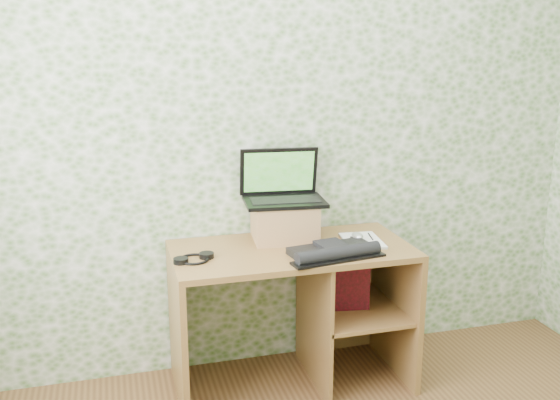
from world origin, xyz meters
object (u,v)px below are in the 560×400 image
object	(u,v)px
keyboard	(334,251)
notepad	(362,241)
desk	(304,294)
riser	(284,221)
laptop	(282,189)

from	to	relation	value
keyboard	notepad	world-z (taller)	keyboard
desk	notepad	xyz separation A→B (m)	(0.30, -0.04, 0.27)
desk	riser	size ratio (longest dim) A/B	3.72
keyboard	notepad	size ratio (longest dim) A/B	1.81
laptop	notepad	distance (m)	0.49
laptop	notepad	xyz separation A→B (m)	(0.37, -0.20, -0.25)
riser	notepad	size ratio (longest dim) A/B	1.22
laptop	notepad	bearing A→B (deg)	-22.10
desk	notepad	distance (m)	0.41
laptop	notepad	size ratio (longest dim) A/B	1.64
notepad	keyboard	bearing A→B (deg)	-137.30
notepad	riser	bearing A→B (deg)	163.88
riser	laptop	distance (m)	0.17
riser	keyboard	size ratio (longest dim) A/B	0.67
desk	laptop	distance (m)	0.56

